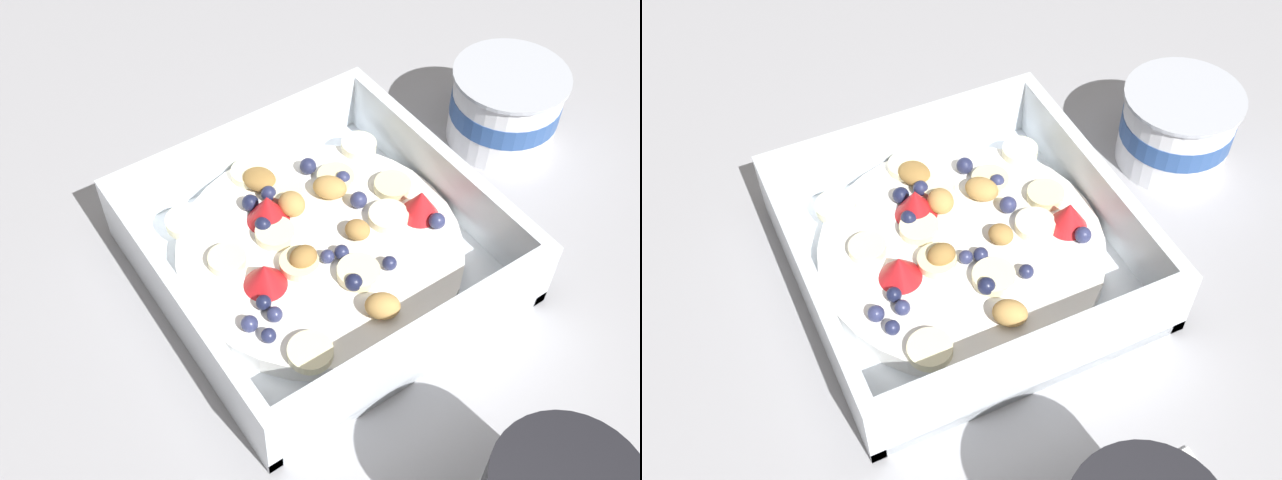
{
  "view_description": "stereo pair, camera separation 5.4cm",
  "coord_description": "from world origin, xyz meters",
  "views": [
    {
      "loc": [
        0.28,
        -0.2,
        0.45
      ],
      "look_at": [
        -0.01,
        -0.01,
        0.03
      ],
      "focal_mm": 43.54,
      "sensor_mm": 36.0,
      "label": 1
    },
    {
      "loc": [
        0.31,
        -0.15,
        0.45
      ],
      "look_at": [
        -0.01,
        -0.01,
        0.03
      ],
      "focal_mm": 43.54,
      "sensor_mm": 36.0,
      "label": 2
    }
  ],
  "objects": [
    {
      "name": "spoon",
      "position": [
        -0.14,
        0.02,
        0.0
      ],
      "size": [
        0.1,
        0.16,
        0.01
      ],
      "color": "silver",
      "rests_on": "ground"
    },
    {
      "name": "yogurt_cup",
      "position": [
        -0.04,
        0.2,
        0.03
      ],
      "size": [
        0.09,
        0.09,
        0.07
      ],
      "color": "white",
      "rests_on": "ground"
    },
    {
      "name": "ground_plane",
      "position": [
        0.0,
        0.0,
        0.0
      ],
      "size": [
        2.4,
        2.4,
        0.0
      ],
      "primitive_type": "plane",
      "color": "#9E9EA3"
    },
    {
      "name": "fruit_bowl",
      "position": [
        -0.01,
        -0.01,
        0.02
      ],
      "size": [
        0.23,
        0.23,
        0.06
      ],
      "color": "white",
      "rests_on": "ground"
    }
  ]
}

